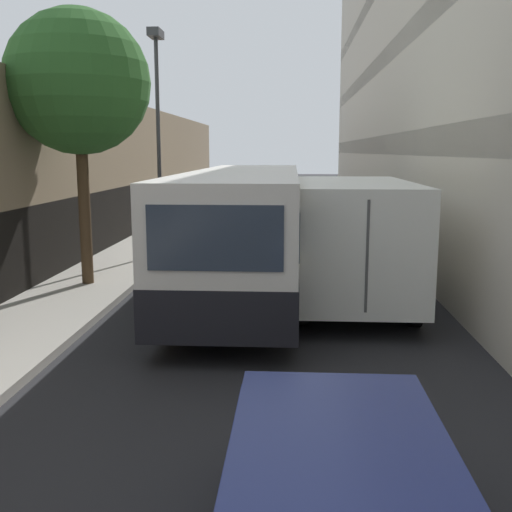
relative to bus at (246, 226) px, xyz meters
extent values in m
plane|color=#232326|center=(0.58, 0.02, -1.55)|extent=(150.00, 150.00, 0.00)
cube|color=#9E998E|center=(-3.87, 0.02, -1.47)|extent=(2.31, 60.00, 0.16)
cube|color=black|center=(-5.57, 0.02, -0.50)|extent=(1.08, 60.00, 2.08)
cube|color=#333D47|center=(5.01, 0.02, 2.04)|extent=(1.08, 60.00, 0.70)
cube|color=navy|center=(1.49, -10.43, -0.42)|extent=(1.55, 2.32, 0.47)
cylinder|color=black|center=(0.68, -9.27, -1.25)|extent=(0.16, 0.60, 0.60)
cylinder|color=black|center=(2.30, -9.27, -1.25)|extent=(0.16, 0.60, 0.60)
cube|color=silver|center=(0.00, 0.00, 0.11)|extent=(2.49, 11.59, 2.47)
cube|color=black|center=(0.00, 0.00, -0.69)|extent=(2.51, 11.61, 0.86)
cube|color=#2D3847|center=(0.00, 0.00, 0.48)|extent=(2.52, 10.66, 0.79)
cube|color=#2D3847|center=(0.00, -5.80, 0.54)|extent=(2.04, 0.04, 0.99)
cylinder|color=black|center=(-1.09, 3.60, -1.05)|extent=(0.24, 1.00, 1.00)
cylinder|color=black|center=(1.09, 3.60, -1.05)|extent=(0.24, 1.00, 1.00)
cylinder|color=black|center=(-1.09, -3.59, -1.05)|extent=(0.24, 1.00, 1.00)
cylinder|color=black|center=(1.09, -3.59, -1.05)|extent=(0.24, 1.00, 1.00)
cube|color=silver|center=(2.43, 1.98, -0.06)|extent=(2.30, 2.04, 2.15)
cube|color=silver|center=(2.43, -1.65, 0.02)|extent=(2.40, 5.23, 2.32)
cube|color=#4C4C4C|center=(2.43, -4.27, 0.02)|extent=(0.05, 0.02, 1.97)
cylinder|color=black|center=(1.35, 1.98, -1.07)|extent=(0.22, 0.96, 0.96)
cylinder|color=black|center=(3.51, 1.98, -1.07)|extent=(0.22, 0.96, 0.96)
cylinder|color=black|center=(1.35, -3.09, -1.07)|extent=(0.22, 0.96, 0.96)
cylinder|color=black|center=(3.51, -3.09, -1.07)|extent=(0.22, 0.96, 0.96)
cube|color=silver|center=(-0.83, 12.65, -0.49)|extent=(1.94, 4.02, 1.59)
cube|color=#2D3847|center=(-0.83, 14.36, -0.21)|extent=(1.55, 0.04, 0.56)
cylinder|color=black|center=(-1.70, 13.82, -1.23)|extent=(0.16, 0.64, 0.64)
cylinder|color=black|center=(0.04, 13.82, -1.23)|extent=(0.16, 0.64, 0.64)
cylinder|color=black|center=(-1.70, 11.49, -1.23)|extent=(0.16, 0.64, 0.64)
cylinder|color=black|center=(0.04, 11.49, -1.23)|extent=(0.16, 0.64, 0.64)
cylinder|color=#38383D|center=(-2.97, 3.90, 1.87)|extent=(0.12, 0.12, 6.52)
cube|color=#38383D|center=(-2.97, 3.90, 5.25)|extent=(0.36, 0.80, 0.24)
cylinder|color=#4C3823|center=(-3.87, -0.35, 0.42)|extent=(0.28, 0.28, 3.61)
sphere|color=#285623|center=(-3.87, -0.35, 3.39)|extent=(3.35, 3.35, 3.35)
camera|label=1|loc=(1.14, -14.48, 1.81)|focal=42.00mm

